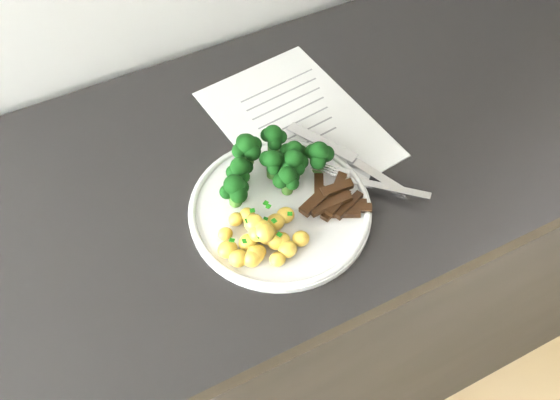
{
  "coord_description": "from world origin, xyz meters",
  "views": [
    {
      "loc": [
        -0.43,
        1.13,
        1.63
      ],
      "look_at": [
        -0.19,
        1.59,
        0.91
      ],
      "focal_mm": 39.31,
      "sensor_mm": 36.0,
      "label": 1
    }
  ],
  "objects_px": {
    "counter": "(302,280)",
    "potatoes": "(262,237)",
    "fork": "(373,183)",
    "recipe_paper": "(297,124)",
    "broccoli": "(273,162)",
    "knife": "(361,167)",
    "plate": "(280,209)",
    "beef_strips": "(334,201)"
  },
  "relations": [
    {
      "from": "counter",
      "to": "potatoes",
      "type": "height_order",
      "value": "potatoes"
    },
    {
      "from": "fork",
      "to": "potatoes",
      "type": "bearing_deg",
      "value": -175.56
    },
    {
      "from": "counter",
      "to": "recipe_paper",
      "type": "relative_size",
      "value": 6.92
    },
    {
      "from": "broccoli",
      "to": "fork",
      "type": "xyz_separation_m",
      "value": [
        0.13,
        -0.08,
        -0.03
      ]
    },
    {
      "from": "knife",
      "to": "potatoes",
      "type": "bearing_deg",
      "value": -164.54
    },
    {
      "from": "counter",
      "to": "recipe_paper",
      "type": "height_order",
      "value": "recipe_paper"
    },
    {
      "from": "plate",
      "to": "potatoes",
      "type": "distance_m",
      "value": 0.07
    },
    {
      "from": "counter",
      "to": "fork",
      "type": "bearing_deg",
      "value": -68.86
    },
    {
      "from": "fork",
      "to": "knife",
      "type": "distance_m",
      "value": 0.04
    },
    {
      "from": "recipe_paper",
      "to": "fork",
      "type": "bearing_deg",
      "value": -77.7
    },
    {
      "from": "broccoli",
      "to": "counter",
      "type": "bearing_deg",
      "value": 19.99
    },
    {
      "from": "broccoli",
      "to": "potatoes",
      "type": "height_order",
      "value": "broccoli"
    },
    {
      "from": "counter",
      "to": "beef_strips",
      "type": "height_order",
      "value": "beef_strips"
    },
    {
      "from": "counter",
      "to": "recipe_paper",
      "type": "bearing_deg",
      "value": 83.52
    },
    {
      "from": "broccoli",
      "to": "knife",
      "type": "xyz_separation_m",
      "value": [
        0.13,
        -0.04,
        -0.04
      ]
    },
    {
      "from": "plate",
      "to": "knife",
      "type": "xyz_separation_m",
      "value": [
        0.15,
        0.01,
        0.0
      ]
    },
    {
      "from": "beef_strips",
      "to": "fork",
      "type": "xyz_separation_m",
      "value": [
        0.07,
        0.0,
        -0.0
      ]
    },
    {
      "from": "beef_strips",
      "to": "knife",
      "type": "xyz_separation_m",
      "value": [
        0.07,
        0.04,
        -0.01
      ]
    },
    {
      "from": "fork",
      "to": "counter",
      "type": "bearing_deg",
      "value": 111.14
    },
    {
      "from": "beef_strips",
      "to": "counter",
      "type": "bearing_deg",
      "value": 78.14
    },
    {
      "from": "recipe_paper",
      "to": "fork",
      "type": "distance_m",
      "value": 0.18
    },
    {
      "from": "counter",
      "to": "plate",
      "type": "height_order",
      "value": "plate"
    },
    {
      "from": "recipe_paper",
      "to": "potatoes",
      "type": "xyz_separation_m",
      "value": [
        -0.16,
        -0.19,
        0.02
      ]
    },
    {
      "from": "beef_strips",
      "to": "potatoes",
      "type": "bearing_deg",
      "value": -174.63
    },
    {
      "from": "beef_strips",
      "to": "knife",
      "type": "relative_size",
      "value": 0.5
    },
    {
      "from": "potatoes",
      "to": "beef_strips",
      "type": "distance_m",
      "value": 0.12
    },
    {
      "from": "fork",
      "to": "knife",
      "type": "relative_size",
      "value": 0.69
    },
    {
      "from": "counter",
      "to": "potatoes",
      "type": "bearing_deg",
      "value": -139.06
    },
    {
      "from": "broccoli",
      "to": "beef_strips",
      "type": "relative_size",
      "value": 1.78
    },
    {
      "from": "counter",
      "to": "knife",
      "type": "height_order",
      "value": "knife"
    },
    {
      "from": "recipe_paper",
      "to": "knife",
      "type": "bearing_deg",
      "value": -71.95
    },
    {
      "from": "broccoli",
      "to": "recipe_paper",
      "type": "bearing_deg",
      "value": 44.71
    },
    {
      "from": "broccoli",
      "to": "potatoes",
      "type": "distance_m",
      "value": 0.12
    },
    {
      "from": "recipe_paper",
      "to": "broccoli",
      "type": "xyz_separation_m",
      "value": [
        -0.09,
        -0.09,
        0.05
      ]
    },
    {
      "from": "broccoli",
      "to": "knife",
      "type": "height_order",
      "value": "broccoli"
    },
    {
      "from": "knife",
      "to": "fork",
      "type": "bearing_deg",
      "value": -97.94
    },
    {
      "from": "broccoli",
      "to": "beef_strips",
      "type": "bearing_deg",
      "value": -56.63
    },
    {
      "from": "plate",
      "to": "counter",
      "type": "bearing_deg",
      "value": 41.29
    },
    {
      "from": "knife",
      "to": "recipe_paper",
      "type": "bearing_deg",
      "value": 108.05
    },
    {
      "from": "potatoes",
      "to": "fork",
      "type": "bearing_deg",
      "value": 4.44
    },
    {
      "from": "plate",
      "to": "beef_strips",
      "type": "bearing_deg",
      "value": -22.58
    },
    {
      "from": "counter",
      "to": "fork",
      "type": "distance_m",
      "value": 0.47
    }
  ]
}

